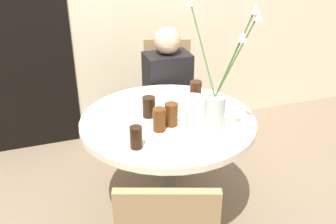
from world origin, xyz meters
TOP-DOWN VIEW (x-y plane):
  - ground_plane at (0.00, 0.00)m, footprint 16.00×16.00m
  - doorway_panel at (-0.87, 1.18)m, footprint 0.90×0.01m
  - dining_table at (0.00, 0.00)m, footprint 1.05×1.05m
  - chair_far_back at (0.27, 0.81)m, footprint 0.51×0.51m
  - birthday_cake at (0.18, 0.03)m, footprint 0.20×0.20m
  - flower_vase at (0.20, -0.24)m, footprint 0.27×0.35m
  - side_plate at (0.10, 0.34)m, footprint 0.16×0.16m
  - drink_glass_0 at (-0.10, 0.06)m, footprint 0.08×0.08m
  - drink_glass_1 at (-0.09, -0.12)m, footprint 0.07×0.07m
  - drink_glass_2 at (0.27, 0.23)m, footprint 0.08×0.08m
  - drink_glass_3 at (-0.26, -0.26)m, footprint 0.07×0.07m
  - drink_glass_4 at (-0.01, -0.09)m, footprint 0.08×0.08m
  - person_woman at (0.22, 0.66)m, footprint 0.34×0.24m

SIDE VIEW (x-z plane):
  - ground_plane at x=0.00m, z-range 0.00..0.00m
  - person_woman at x=0.22m, z-range -0.03..1.06m
  - chair_far_back at x=0.27m, z-range 0.07..1.00m
  - dining_table at x=0.00m, z-range 0.23..0.95m
  - side_plate at x=0.10m, z-range 0.72..0.73m
  - birthday_cake at x=0.18m, z-range 0.69..0.82m
  - drink_glass_2 at x=0.27m, z-range 0.72..0.83m
  - drink_glass_3 at x=-0.26m, z-range 0.72..0.84m
  - drink_glass_0 at x=-0.10m, z-range 0.72..0.84m
  - drink_glass_1 at x=-0.09m, z-range 0.72..0.85m
  - drink_glass_4 at x=-0.01m, z-range 0.72..0.85m
  - flower_vase at x=0.20m, z-range 0.54..1.24m
  - doorway_panel at x=-0.87m, z-range 0.00..2.05m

